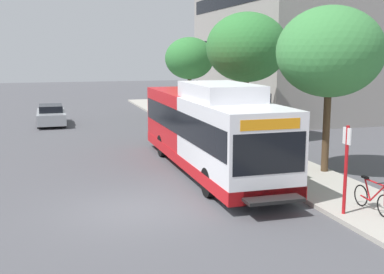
% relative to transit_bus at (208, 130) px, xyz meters
% --- Properties ---
extents(ground_plane, '(120.00, 120.00, 0.00)m').
position_rel_transit_bus_xyz_m(ground_plane, '(-3.90, 3.77, -1.70)').
color(ground_plane, '#4C4C51').
extents(sidewalk_curb, '(3.00, 56.00, 0.14)m').
position_rel_transit_bus_xyz_m(sidewalk_curb, '(3.10, 1.77, -1.63)').
color(sidewalk_curb, '#A8A399').
rests_on(sidewalk_curb, ground).
extents(transit_bus, '(2.58, 12.25, 3.65)m').
position_rel_transit_bus_xyz_m(transit_bus, '(0.00, 0.00, 0.00)').
color(transit_bus, white).
rests_on(transit_bus, ground).
extents(bus_stop_sign_pole, '(0.10, 0.36, 2.60)m').
position_rel_transit_bus_xyz_m(bus_stop_sign_pole, '(1.95, -6.67, -0.05)').
color(bus_stop_sign_pole, red).
rests_on(bus_stop_sign_pole, sidewalk_curb).
extents(bicycle_parked, '(0.52, 1.76, 1.02)m').
position_rel_transit_bus_xyz_m(bicycle_parked, '(2.87, -6.74, -1.14)').
color(bicycle_parked, black).
rests_on(bicycle_parked, sidewalk_curb).
extents(street_tree_near_stop, '(4.08, 4.08, 6.40)m').
position_rel_transit_bus_xyz_m(street_tree_near_stop, '(4.24, -1.92, 3.09)').
color(street_tree_near_stop, '#4C3823').
rests_on(street_tree_near_stop, sidewalk_curb).
extents(street_tree_mid_block, '(4.35, 4.35, 6.75)m').
position_rel_transit_bus_xyz_m(street_tree_mid_block, '(4.17, 5.99, 3.33)').
color(street_tree_mid_block, '#4C3823').
rests_on(street_tree_mid_block, sidewalk_curb).
extents(street_tree_far_block, '(3.51, 3.51, 5.71)m').
position_rel_transit_bus_xyz_m(street_tree_far_block, '(3.77, 15.46, 2.64)').
color(street_tree_far_block, '#4C3823').
rests_on(street_tree_far_block, sidewalk_curb).
extents(parked_car_far_lane, '(1.80, 4.50, 1.33)m').
position_rel_transit_bus_xyz_m(parked_car_far_lane, '(-5.93, 15.19, -1.04)').
color(parked_car_far_lane, '#93999E').
rests_on(parked_car_far_lane, ground).
extents(lattice_comm_tower, '(1.10, 1.10, 30.70)m').
position_rel_transit_bus_xyz_m(lattice_comm_tower, '(13.53, 33.67, 8.56)').
color(lattice_comm_tower, '#B7B7BC').
rests_on(lattice_comm_tower, ground).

